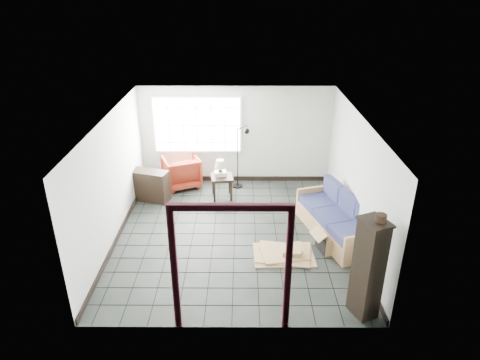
{
  "coord_description": "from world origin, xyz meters",
  "views": [
    {
      "loc": [
        0.15,
        -7.9,
        5.02
      ],
      "look_at": [
        0.12,
        0.3,
        1.16
      ],
      "focal_mm": 32.0,
      "sensor_mm": 36.0,
      "label": 1
    }
  ],
  "objects_px": {
    "tall_shelf": "(368,268)",
    "futon_sofa": "(338,221)",
    "side_table": "(222,180)",
    "armchair": "(181,170)"
  },
  "relations": [
    {
      "from": "armchair",
      "to": "tall_shelf",
      "type": "bearing_deg",
      "value": 104.83
    },
    {
      "from": "side_table",
      "to": "armchair",
      "type": "bearing_deg",
      "value": 148.94
    },
    {
      "from": "armchair",
      "to": "tall_shelf",
      "type": "xyz_separation_m",
      "value": [
        3.59,
        -4.8,
        0.44
      ]
    },
    {
      "from": "tall_shelf",
      "to": "side_table",
      "type": "bearing_deg",
      "value": 98.01
    },
    {
      "from": "armchair",
      "to": "side_table",
      "type": "distance_m",
      "value": 1.29
    },
    {
      "from": "futon_sofa",
      "to": "side_table",
      "type": "xyz_separation_m",
      "value": [
        -2.55,
        1.75,
        0.13
      ]
    },
    {
      "from": "tall_shelf",
      "to": "futon_sofa",
      "type": "bearing_deg",
      "value": 65.4
    },
    {
      "from": "armchair",
      "to": "tall_shelf",
      "type": "relative_size",
      "value": 0.52
    },
    {
      "from": "futon_sofa",
      "to": "armchair",
      "type": "distance_m",
      "value": 4.39
    },
    {
      "from": "futon_sofa",
      "to": "armchair",
      "type": "height_order",
      "value": "futon_sofa"
    }
  ]
}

